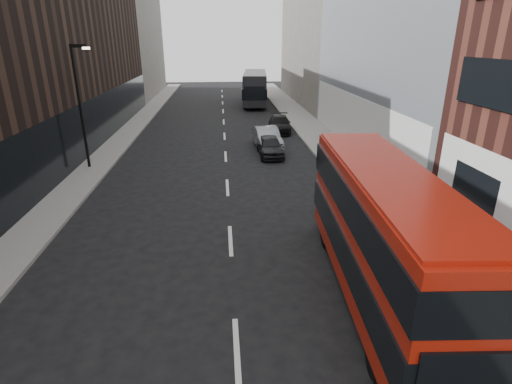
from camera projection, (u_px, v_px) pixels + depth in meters
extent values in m
cube|color=slate|center=(318.00, 136.00, 32.08)|extent=(3.00, 80.00, 0.15)
cube|color=slate|center=(121.00, 140.00, 30.82)|extent=(2.00, 80.00, 0.15)
cube|color=silver|center=(356.00, 123.00, 27.84)|extent=(0.35, 21.00, 3.80)
cube|color=#605A54|center=(318.00, 24.00, 46.85)|extent=(5.00, 24.00, 18.00)
cube|color=black|center=(81.00, 44.00, 32.70)|extent=(5.00, 24.00, 14.00)
cube|color=#605A54|center=(134.00, 46.00, 53.33)|extent=(5.00, 20.00, 13.00)
cylinder|color=black|center=(80.00, 109.00, 23.01)|extent=(0.16, 0.16, 7.00)
cube|color=black|center=(78.00, 46.00, 21.82)|extent=(0.90, 0.15, 0.18)
cube|color=#FFF2CC|center=(86.00, 48.00, 21.89)|extent=(0.35, 0.22, 0.12)
cube|color=#B01A0A|center=(383.00, 233.00, 11.61)|extent=(2.87, 9.96, 3.58)
cube|color=black|center=(381.00, 250.00, 11.82)|extent=(2.99, 10.01, 0.98)
cube|color=black|center=(387.00, 203.00, 11.27)|extent=(2.99, 10.01, 0.98)
cube|color=black|center=(468.00, 380.00, 7.16)|extent=(1.90, 0.20, 1.25)
cube|color=black|center=(343.00, 188.00, 16.39)|extent=(1.90, 0.20, 1.25)
cube|color=#B01A0A|center=(390.00, 173.00, 10.96)|extent=(2.75, 9.56, 0.12)
cylinder|color=black|center=(326.00, 235.00, 15.14)|extent=(0.33, 0.91, 0.89)
cylinder|color=black|center=(377.00, 235.00, 15.18)|extent=(0.33, 0.91, 0.89)
cylinder|color=black|center=(376.00, 360.00, 9.27)|extent=(0.33, 0.91, 0.89)
cylinder|color=black|center=(459.00, 358.00, 9.31)|extent=(0.33, 0.91, 0.89)
cube|color=black|center=(255.00, 87.00, 47.71)|extent=(3.62, 11.57, 3.21)
cube|color=black|center=(255.00, 89.00, 47.79)|extent=(3.75, 11.63, 1.14)
cube|color=black|center=(255.00, 93.00, 42.39)|extent=(2.20, 0.28, 1.45)
cube|color=black|center=(255.00, 82.00, 53.07)|extent=(2.20, 0.28, 1.45)
cube|color=black|center=(255.00, 73.00, 47.12)|extent=(3.48, 11.11, 0.12)
cylinder|color=black|center=(246.00, 96.00, 51.66)|extent=(0.40, 1.06, 1.03)
cylinder|color=black|center=(264.00, 96.00, 51.64)|extent=(0.40, 1.06, 1.03)
cylinder|color=black|center=(245.00, 104.00, 44.86)|extent=(0.40, 1.06, 1.03)
cylinder|color=black|center=(265.00, 104.00, 44.85)|extent=(0.40, 1.06, 1.03)
imported|color=black|center=(270.00, 146.00, 26.85)|extent=(1.63, 3.93, 1.33)
imported|color=gray|center=(267.00, 138.00, 28.61)|extent=(1.91, 4.67, 1.50)
imported|color=black|center=(279.00, 124.00, 33.84)|extent=(2.30, 4.69, 1.31)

